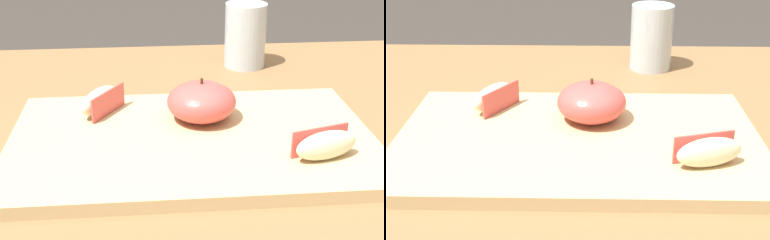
# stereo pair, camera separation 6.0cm
# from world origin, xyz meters

# --- Properties ---
(dining_table) EXTENTS (1.49, 0.85, 0.72)m
(dining_table) POSITION_xyz_m (0.00, 0.00, 0.63)
(dining_table) COLOR brown
(dining_table) RESTS_ON ground_plane
(cutting_board) EXTENTS (0.42, 0.26, 0.02)m
(cutting_board) POSITION_xyz_m (-0.06, 0.02, 0.73)
(cutting_board) COLOR tan
(cutting_board) RESTS_ON dining_table
(apple_half_skin_up) EXTENTS (0.09, 0.09, 0.05)m
(apple_half_skin_up) POSITION_xyz_m (-0.05, 0.06, 0.76)
(apple_half_skin_up) COLOR #D14C47
(apple_half_skin_up) RESTS_ON cutting_board
(apple_wedge_near_knife) EXTENTS (0.06, 0.07, 0.03)m
(apple_wedge_near_knife) POSITION_xyz_m (-0.17, 0.10, 0.75)
(apple_wedge_near_knife) COLOR beige
(apple_wedge_near_knife) RESTS_ON cutting_board
(apple_wedge_back) EXTENTS (0.08, 0.04, 0.03)m
(apple_wedge_back) POSITION_xyz_m (0.08, -0.05, 0.75)
(apple_wedge_back) COLOR beige
(apple_wedge_back) RESTS_ON cutting_board
(drinking_glass_water) EXTENTS (0.07, 0.07, 0.10)m
(drinking_glass_water) POSITION_xyz_m (0.05, 0.30, 0.78)
(drinking_glass_water) COLOR silver
(drinking_glass_water) RESTS_ON dining_table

